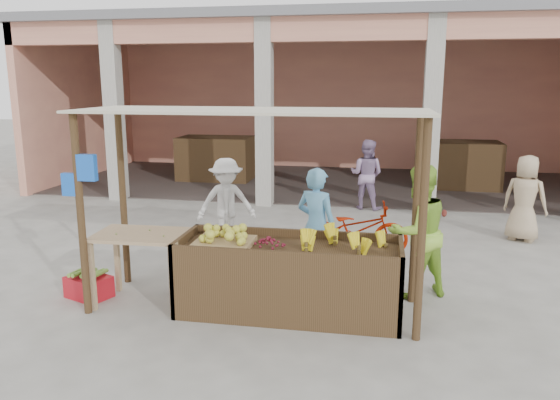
% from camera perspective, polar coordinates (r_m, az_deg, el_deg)
% --- Properties ---
extents(ground, '(60.00, 60.00, 0.00)m').
position_cam_1_polar(ground, '(6.74, -3.33, -11.29)').
color(ground, slate).
rests_on(ground, ground).
extents(market_building, '(14.40, 6.40, 4.20)m').
position_cam_1_polar(market_building, '(14.99, 5.07, 12.25)').
color(market_building, '#E99A7A').
rests_on(market_building, ground).
extents(fruit_stall, '(2.60, 0.95, 0.80)m').
position_cam_1_polar(fruit_stall, '(6.50, 0.96, -8.39)').
color(fruit_stall, '#47311C').
rests_on(fruit_stall, ground).
extents(stall_awning, '(4.09, 1.35, 2.39)m').
position_cam_1_polar(stall_awning, '(6.28, -3.55, 5.71)').
color(stall_awning, '#47311C').
rests_on(stall_awning, ground).
extents(banana_heap, '(1.02, 0.56, 0.19)m').
position_cam_1_polar(banana_heap, '(6.32, 6.75, -4.34)').
color(banana_heap, yellow).
rests_on(banana_heap, fruit_stall).
extents(melon_tray, '(0.67, 0.58, 0.19)m').
position_cam_1_polar(melon_tray, '(6.48, -5.87, -3.98)').
color(melon_tray, '#9A7C4F').
rests_on(melon_tray, fruit_stall).
extents(berry_heap, '(0.40, 0.33, 0.13)m').
position_cam_1_polar(berry_heap, '(6.35, -1.20, -4.45)').
color(berry_heap, maroon).
rests_on(berry_heap, fruit_stall).
extents(side_table, '(1.13, 0.78, 0.90)m').
position_cam_1_polar(side_table, '(6.86, -14.24, -4.53)').
color(side_table, tan).
rests_on(side_table, ground).
extents(papaya_pile, '(0.76, 0.43, 0.22)m').
position_cam_1_polar(papaya_pile, '(6.80, -14.35, -2.50)').
color(papaya_pile, '#559430').
rests_on(papaya_pile, side_table).
extents(red_crate, '(0.63, 0.54, 0.27)m').
position_cam_1_polar(red_crate, '(7.43, -19.34, -8.55)').
color(red_crate, '#B4131E').
rests_on(red_crate, ground).
extents(plantain_bundle, '(0.42, 0.29, 0.08)m').
position_cam_1_polar(plantain_bundle, '(7.38, -19.44, -7.25)').
color(plantain_bundle, olive).
rests_on(plantain_bundle, red_crate).
extents(produce_sacks, '(0.74, 0.70, 0.57)m').
position_cam_1_polar(produce_sacks, '(11.59, 16.02, -0.22)').
color(produce_sacks, maroon).
rests_on(produce_sacks, ground).
extents(vendor_blue, '(0.77, 0.68, 1.70)m').
position_cam_1_polar(vendor_blue, '(7.32, 3.83, -2.34)').
color(vendor_blue, '#61A8D5').
rests_on(vendor_blue, ground).
extents(vendor_green, '(0.99, 0.89, 1.79)m').
position_cam_1_polar(vendor_green, '(7.05, 14.17, -2.88)').
color(vendor_green, '#8FC337').
rests_on(vendor_green, ground).
extents(motorcycle, '(0.76, 1.73, 0.88)m').
position_cam_1_polar(motorcycle, '(8.66, 8.02, -2.94)').
color(motorcycle, '#901701').
rests_on(motorcycle, ground).
extents(shopper_a, '(1.14, 0.85, 1.60)m').
position_cam_1_polar(shopper_a, '(8.97, -5.63, 0.04)').
color(shopper_a, silver).
rests_on(shopper_a, ground).
extents(shopper_c, '(0.94, 0.83, 1.65)m').
position_cam_1_polar(shopper_c, '(10.18, 24.26, 0.60)').
color(shopper_c, tan).
rests_on(shopper_c, ground).
extents(shopper_f, '(0.90, 0.67, 1.64)m').
position_cam_1_polar(shopper_f, '(11.82, 9.04, 2.99)').
color(shopper_f, '#9A7CA5').
rests_on(shopper_f, ground).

